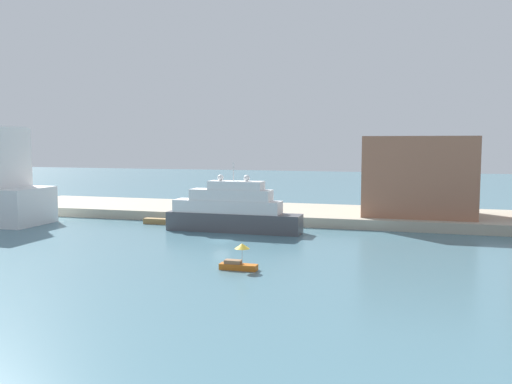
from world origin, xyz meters
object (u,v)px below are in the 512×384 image
small_motorboat (239,260)px  mooring_bollard (261,212)px  person_figure (222,207)px  harbor_building (419,176)px  parked_car (208,205)px  work_barge (156,221)px  large_yacht (232,211)px

small_motorboat → mooring_bollard: bearing=101.7°
person_figure → mooring_bollard: size_ratio=2.02×
harbor_building → parked_car: (-39.48, -1.69, -6.39)m
harbor_building → work_barge: bearing=-164.4°
large_yacht → work_barge: (-15.81, 4.02, -2.85)m
large_yacht → small_motorboat: size_ratio=5.12×
small_motorboat → harbor_building: harbor_building is taller
large_yacht → small_motorboat: large_yacht is taller
large_yacht → harbor_building: bearing=29.5°
small_motorboat → parked_car: (-19.59, 40.12, 1.22)m
work_barge → parked_car: (5.71, 10.93, 1.83)m
harbor_building → mooring_bollard: size_ratio=23.38×
small_motorboat → harbor_building: 46.92m
large_yacht → parked_car: large_yacht is taller
harbor_building → parked_car: bearing=-177.5°
mooring_bollard → large_yacht: bearing=-105.3°
large_yacht → parked_car: size_ratio=4.94×
small_motorboat → work_barge: small_motorboat is taller
parked_car → person_figure: bearing=-39.8°
large_yacht → work_barge: 16.56m
large_yacht → mooring_bollard: bearing=74.7°
parked_car → mooring_bollard: 13.92m
parked_car → person_figure: person_figure is taller
work_barge → mooring_bollard: mooring_bollard is taller
large_yacht → work_barge: size_ratio=5.13×
person_figure → small_motorboat: bearing=-67.3°
large_yacht → parked_car: bearing=124.0°
harbor_building → person_figure: 36.12m
harbor_building → parked_car: harbor_building is taller
work_barge → harbor_building: size_ratio=0.23×
large_yacht → person_figure: large_yacht is taller
large_yacht → person_figure: bearing=117.1°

